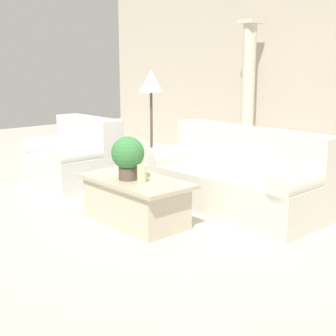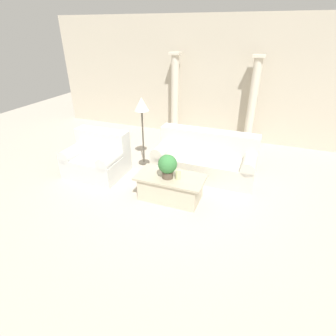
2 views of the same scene
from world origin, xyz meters
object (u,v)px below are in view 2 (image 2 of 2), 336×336
Objects in this scene: potted_plant at (168,165)px; loveseat at (98,157)px; coffee_table at (170,187)px; sofa_long at (205,158)px; floor_lamp at (142,110)px.

loveseat is at bearing 165.99° from potted_plant.
loveseat is at bearing 168.16° from coffee_table.
coffee_table is at bearing -11.84° from loveseat.
loveseat is (-2.20, -0.82, 0.01)m from sofa_long.
potted_plant is 0.29× the size of floor_lamp.
potted_plant is 1.72m from floor_lamp.
coffee_table is 1.91m from floor_lamp.
loveseat is 1.90m from potted_plant.
sofa_long is 1.73m from floor_lamp.
sofa_long is at bearing 73.49° from coffee_table.
potted_plant is (1.81, -0.45, 0.35)m from loveseat.
sofa_long is 1.78× the size of loveseat.
potted_plant reaches higher than sofa_long.
loveseat is 1.89m from coffee_table.
loveseat reaches higher than coffee_table.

